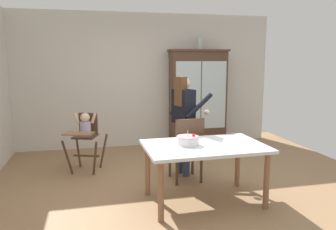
% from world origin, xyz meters
% --- Properties ---
extents(ground_plane, '(6.24, 6.24, 0.00)m').
position_xyz_m(ground_plane, '(0.00, 0.00, 0.00)').
color(ground_plane, '#93704C').
extents(wall_back, '(5.32, 0.06, 2.70)m').
position_xyz_m(wall_back, '(0.00, 2.63, 1.35)').
color(wall_back, beige).
rests_on(wall_back, ground_plane).
extents(china_cabinet, '(1.19, 0.48, 1.98)m').
position_xyz_m(china_cabinet, '(1.03, 2.37, 1.00)').
color(china_cabinet, '#4C3323').
rests_on(china_cabinet, ground_plane).
extents(ceramic_vase, '(0.13, 0.13, 0.27)m').
position_xyz_m(ceramic_vase, '(1.06, 2.37, 2.10)').
color(ceramic_vase, '#B2B7B2').
rests_on(ceramic_vase, china_cabinet).
extents(high_chair_with_toddler, '(0.73, 0.81, 0.95)m').
position_xyz_m(high_chair_with_toddler, '(-1.23, 1.20, 0.65)').
color(high_chair_with_toddler, '#4C3323').
rests_on(high_chair_with_toddler, ground_plane).
extents(adult_person, '(0.62, 0.61, 1.53)m').
position_xyz_m(adult_person, '(0.25, 0.68, 0.97)').
color(adult_person, '#33425B').
rests_on(adult_person, ground_plane).
extents(dining_table, '(1.50, 0.97, 0.74)m').
position_xyz_m(dining_table, '(0.22, -0.35, 0.65)').
color(dining_table, silver).
rests_on(dining_table, ground_plane).
extents(birthday_cake, '(0.28, 0.28, 0.19)m').
position_xyz_m(birthday_cake, '(0.02, -0.29, 0.79)').
color(birthday_cake, white).
rests_on(birthday_cake, dining_table).
extents(dining_chair_far_side, '(0.46, 0.46, 0.96)m').
position_xyz_m(dining_chair_far_side, '(0.21, 0.34, 0.56)').
color(dining_chair_far_side, '#4C3323').
rests_on(dining_chair_far_side, ground_plane).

